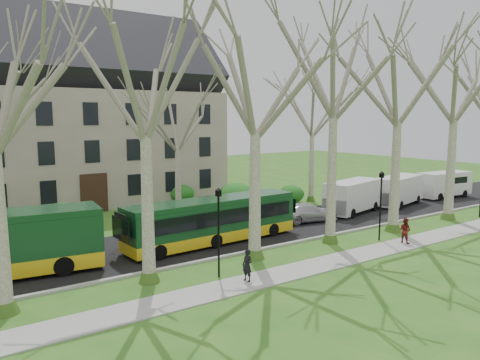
# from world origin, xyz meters

# --- Properties ---
(ground) EXTENTS (120.00, 120.00, 0.00)m
(ground) POSITION_xyz_m (0.00, 0.00, 0.00)
(ground) COLOR #29601B
(ground) RESTS_ON ground
(sidewalk) EXTENTS (70.00, 2.00, 0.06)m
(sidewalk) POSITION_xyz_m (0.00, -2.50, 0.03)
(sidewalk) COLOR gray
(sidewalk) RESTS_ON ground
(road) EXTENTS (80.00, 8.00, 0.06)m
(road) POSITION_xyz_m (0.00, 5.50, 0.03)
(road) COLOR black
(road) RESTS_ON ground
(curb) EXTENTS (80.00, 0.25, 0.14)m
(curb) POSITION_xyz_m (0.00, 1.50, 0.07)
(curb) COLOR #A5A39E
(curb) RESTS_ON ground
(building) EXTENTS (26.50, 12.20, 16.00)m
(building) POSITION_xyz_m (-6.00, 24.00, 8.07)
(building) COLOR gray
(building) RESTS_ON ground
(tree_row_verge) EXTENTS (49.00, 7.00, 14.00)m
(tree_row_verge) POSITION_xyz_m (0.00, 0.30, 7.00)
(tree_row_verge) COLOR gray
(tree_row_verge) RESTS_ON ground
(tree_row_far) EXTENTS (33.00, 7.00, 12.00)m
(tree_row_far) POSITION_xyz_m (-1.33, 11.00, 6.00)
(tree_row_far) COLOR gray
(tree_row_far) RESTS_ON ground
(lamp_row) EXTENTS (36.22, 0.22, 4.30)m
(lamp_row) POSITION_xyz_m (-0.00, -1.00, 2.57)
(lamp_row) COLOR black
(lamp_row) RESTS_ON ground
(hedges) EXTENTS (30.60, 8.60, 2.00)m
(hedges) POSITION_xyz_m (-4.67, 14.00, 1.00)
(hedges) COLOR #21661D
(hedges) RESTS_ON ground
(bus_follow) EXTENTS (11.43, 2.97, 2.83)m
(bus_follow) POSITION_xyz_m (-3.01, 4.36, 1.48)
(bus_follow) COLOR #113C1D
(bus_follow) RESTS_ON road
(sedan) EXTENTS (5.00, 2.77, 1.37)m
(sedan) POSITION_xyz_m (5.77, 5.41, 0.75)
(sedan) COLOR silver
(sedan) RESTS_ON road
(van_a) EXTENTS (6.27, 3.48, 2.59)m
(van_a) POSITION_xyz_m (11.05, 5.69, 1.35)
(van_a) COLOR silver
(van_a) RESTS_ON road
(van_b) EXTENTS (6.15, 3.42, 2.54)m
(van_b) POSITION_xyz_m (16.93, 5.67, 1.33)
(van_b) COLOR silver
(van_b) RESTS_ON road
(van_c) EXTENTS (5.77, 2.56, 2.45)m
(van_c) POSITION_xyz_m (23.81, 5.62, 1.28)
(van_c) COLOR silver
(van_c) RESTS_ON road
(pedestrian_a) EXTENTS (0.47, 0.62, 1.52)m
(pedestrian_a) POSITION_xyz_m (-5.28, -2.36, 0.82)
(pedestrian_a) COLOR black
(pedestrian_a) RESTS_ON sidewalk
(pedestrian_b) EXTENTS (0.71, 0.85, 1.56)m
(pedestrian_b) POSITION_xyz_m (6.63, -2.40, 0.84)
(pedestrian_b) COLOR maroon
(pedestrian_b) RESTS_ON sidewalk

